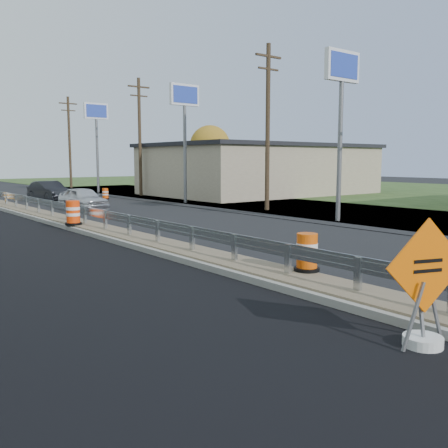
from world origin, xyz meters
TOP-DOWN VIEW (x-y plane):
  - ground at (0.00, 0.00)m, footprint 140.00×140.00m
  - grass_verge_far at (30.00, 10.00)m, footprint 40.00×120.00m
  - median at (0.00, 8.00)m, footprint 1.60×55.00m
  - guardrail at (0.00, 9.00)m, footprint 0.10×46.15m
  - retail_building_near at (20.99, 20.00)m, footprint 18.50×12.50m
  - pylon_sign_south at (10.50, 3.00)m, footprint 2.20×0.30m
  - pylon_sign_mid at (10.50, 16.00)m, footprint 2.20×0.30m
  - pylon_sign_north at (10.50, 30.00)m, footprint 2.20×0.30m
  - utility_pole_smid at (11.50, 9.00)m, footprint 1.90×0.26m
  - utility_pole_nmid at (11.50, 24.00)m, footprint 1.90×0.26m
  - utility_pole_north at (11.50, 39.00)m, footprint 1.90×0.26m
  - tree_far_yellow at (26.00, 34.00)m, footprint 4.62×4.62m
  - caution_sign at (-1.31, -8.22)m, footprint 1.40×0.62m
  - barrel_median_near at (0.55, -4.09)m, footprint 0.63×0.63m
  - barrel_median_mid at (-0.55, 7.90)m, footprint 0.69×0.69m
  - barrel_shoulder_mid at (7.73, 22.62)m, footprint 0.55×0.55m
  - car_silver at (3.01, 15.42)m, footprint 1.83×4.09m
  - car_dark_mid at (3.87, 23.58)m, footprint 1.95×4.44m

SIDE VIEW (x-z plane):
  - ground at x=0.00m, z-range 0.00..0.00m
  - grass_verge_far at x=30.00m, z-range 0.00..0.03m
  - median at x=0.00m, z-range 0.00..0.23m
  - barrel_shoulder_mid at x=7.73m, z-range -0.02..0.80m
  - caution_sign at x=-1.31m, z-range -0.50..1.53m
  - barrel_median_near at x=0.55m, z-range 0.21..1.13m
  - car_silver at x=3.01m, z-range 0.00..1.37m
  - car_dark_mid at x=3.87m, z-range 0.00..1.42m
  - barrel_median_mid at x=-0.55m, z-range 0.21..1.22m
  - guardrail at x=0.00m, z-range 0.37..1.09m
  - retail_building_near at x=20.99m, z-range 0.02..4.29m
  - tree_far_yellow at x=26.00m, z-range 1.11..7.97m
  - utility_pole_smid at x=11.50m, z-range 0.23..9.63m
  - utility_pole_nmid at x=11.50m, z-range 0.23..9.63m
  - utility_pole_north at x=11.50m, z-range 0.23..9.63m
  - pylon_sign_south at x=10.50m, z-range 2.53..10.43m
  - pylon_sign_mid at x=10.50m, z-range 2.53..10.43m
  - pylon_sign_north at x=10.50m, z-range 2.53..10.43m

